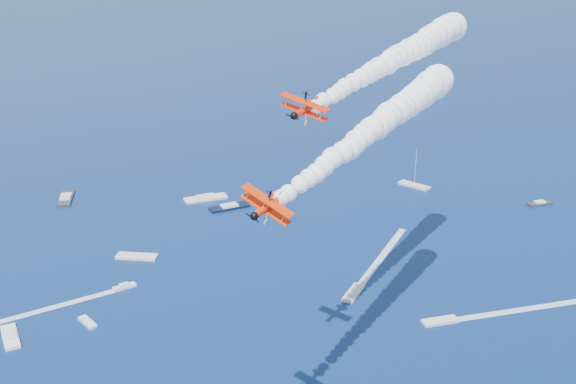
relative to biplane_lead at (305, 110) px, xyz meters
name	(u,v)px	position (x,y,z in m)	size (l,w,h in m)	color
biplane_lead	(305,110)	(0.00, 0.00, 0.00)	(7.69, 8.63, 5.20)	#FA2505
biplane_trail	(267,207)	(-12.66, -17.78, -7.72)	(7.13, 8.00, 4.82)	#FB3305
smoke_trail_lead	(395,59)	(26.55, 19.43, 2.53)	(54.76, 41.82, 11.56)	white
smoke_trail_trail	(374,128)	(13.52, 2.14, -5.19)	(54.09, 42.71, 11.56)	white
spectator_boats	(123,256)	(-22.32, 78.72, -59.99)	(241.90, 161.86, 0.70)	silver
boat_wakes	(142,277)	(-19.29, 65.48, -60.31)	(243.97, 130.83, 0.04)	white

